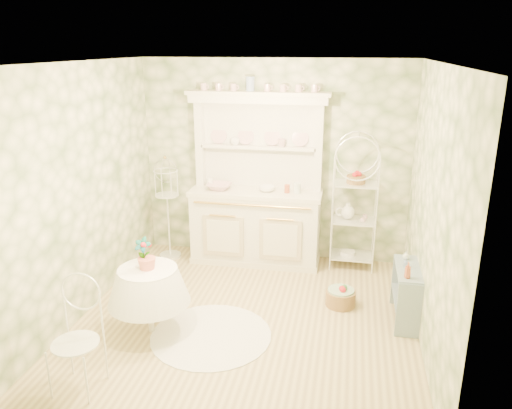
% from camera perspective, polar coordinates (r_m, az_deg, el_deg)
% --- Properties ---
extents(floor, '(3.60, 3.60, 0.00)m').
position_cam_1_polar(floor, '(5.61, -0.99, -12.82)').
color(floor, '#CDB980').
rests_on(floor, ground).
extents(ceiling, '(3.60, 3.60, 0.00)m').
position_cam_1_polar(ceiling, '(4.83, -1.17, 15.93)').
color(ceiling, white).
rests_on(ceiling, floor).
extents(wall_left, '(3.60, 3.60, 0.00)m').
position_cam_1_polar(wall_left, '(5.69, -19.09, 1.45)').
color(wall_left, '#F3EACA').
rests_on(wall_left, floor).
extents(wall_right, '(3.60, 3.60, 0.00)m').
position_cam_1_polar(wall_right, '(5.02, 19.47, -0.74)').
color(wall_right, '#F3EACA').
rests_on(wall_right, floor).
extents(wall_back, '(3.60, 3.60, 0.00)m').
position_cam_1_polar(wall_back, '(6.77, 2.09, 4.93)').
color(wall_back, '#F3EACA').
rests_on(wall_back, floor).
extents(wall_front, '(3.60, 3.60, 0.00)m').
position_cam_1_polar(wall_front, '(3.44, -7.35, -8.40)').
color(wall_front, '#F3EACA').
rests_on(wall_front, floor).
extents(kitchen_dresser, '(1.87, 0.61, 2.29)m').
position_cam_1_polar(kitchen_dresser, '(6.58, -0.03, 2.73)').
color(kitchen_dresser, white).
rests_on(kitchen_dresser, floor).
extents(bakers_rack, '(0.59, 0.42, 1.88)m').
position_cam_1_polar(bakers_rack, '(6.60, 11.21, 0.56)').
color(bakers_rack, white).
rests_on(bakers_rack, floor).
extents(side_shelf, '(0.28, 0.68, 0.58)m').
position_cam_1_polar(side_shelf, '(5.67, 16.75, -9.94)').
color(side_shelf, '#8499A6').
rests_on(side_shelf, floor).
extents(round_table, '(0.62, 0.62, 0.63)m').
position_cam_1_polar(round_table, '(5.34, -12.03, -11.06)').
color(round_table, white).
rests_on(round_table, floor).
extents(cafe_chair, '(0.41, 0.41, 0.83)m').
position_cam_1_polar(cafe_chair, '(4.65, -19.90, -15.05)').
color(cafe_chair, white).
rests_on(cafe_chair, floor).
extents(birdcage_stand, '(0.36, 0.36, 1.36)m').
position_cam_1_polar(birdcage_stand, '(6.95, -10.04, -0.75)').
color(birdcage_stand, white).
rests_on(birdcage_stand, floor).
extents(floor_basket, '(0.34, 0.34, 0.21)m').
position_cam_1_polar(floor_basket, '(5.88, 9.64, -10.36)').
color(floor_basket, olive).
rests_on(floor_basket, floor).
extents(lace_rug, '(1.48, 1.48, 0.01)m').
position_cam_1_polar(lace_rug, '(5.33, -5.15, -14.64)').
color(lace_rug, white).
rests_on(lace_rug, floor).
extents(bowl_floral, '(0.34, 0.34, 0.08)m').
position_cam_1_polar(bowl_floral, '(6.69, -4.22, 1.79)').
color(bowl_floral, white).
rests_on(bowl_floral, kitchen_dresser).
extents(bowl_white, '(0.25, 0.25, 0.07)m').
position_cam_1_polar(bowl_white, '(6.59, 1.24, 1.59)').
color(bowl_white, white).
rests_on(bowl_white, kitchen_dresser).
extents(cup_left, '(0.16, 0.16, 0.10)m').
position_cam_1_polar(cup_left, '(6.69, -2.41, 7.06)').
color(cup_left, white).
rests_on(cup_left, kitchen_dresser).
extents(cup_right, '(0.13, 0.13, 0.10)m').
position_cam_1_polar(cup_right, '(6.58, 2.95, 6.86)').
color(cup_right, white).
rests_on(cup_right, kitchen_dresser).
extents(potted_geranium, '(0.18, 0.13, 0.33)m').
position_cam_1_polar(potted_geranium, '(5.11, -12.74, -5.81)').
color(potted_geranium, '#3F7238').
rests_on(potted_geranium, round_table).
extents(bottle_amber, '(0.08, 0.08, 0.17)m').
position_cam_1_polar(bottle_amber, '(5.28, 16.95, -7.37)').
color(bottle_amber, '#B1542F').
rests_on(bottle_amber, side_shelf).
extents(bottle_blue, '(0.05, 0.05, 0.10)m').
position_cam_1_polar(bottle_blue, '(5.53, 16.74, -6.52)').
color(bottle_blue, '#859AC8').
rests_on(bottle_blue, side_shelf).
extents(bottle_glass, '(0.10, 0.10, 0.10)m').
position_cam_1_polar(bottle_glass, '(5.73, 16.77, -5.71)').
color(bottle_glass, silver).
rests_on(bottle_glass, side_shelf).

